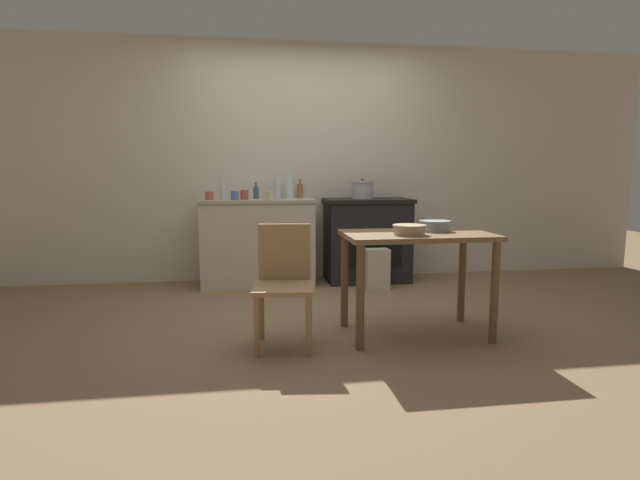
# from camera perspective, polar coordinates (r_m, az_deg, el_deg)

# --- Properties ---
(ground_plane) EXTENTS (14.00, 14.00, 0.00)m
(ground_plane) POSITION_cam_1_polar(r_m,az_deg,el_deg) (4.12, 0.77, -8.71)
(ground_plane) COLOR #896B4C
(wall_back) EXTENTS (8.00, 0.07, 2.55)m
(wall_back) POSITION_cam_1_polar(r_m,az_deg,el_deg) (5.52, -1.93, 8.86)
(wall_back) COLOR beige
(wall_back) RESTS_ON ground_plane
(counter_cabinet) EXTENTS (1.17, 0.58, 0.89)m
(counter_cabinet) POSITION_cam_1_polar(r_m,az_deg,el_deg) (5.23, -7.15, -0.23)
(counter_cabinet) COLOR beige
(counter_cabinet) RESTS_ON ground_plane
(stove) EXTENTS (0.91, 0.56, 0.89)m
(stove) POSITION_cam_1_polar(r_m,az_deg,el_deg) (5.40, 5.39, 0.04)
(stove) COLOR black
(stove) RESTS_ON ground_plane
(work_table) EXTENTS (1.03, 0.61, 0.74)m
(work_table) POSITION_cam_1_polar(r_m,az_deg,el_deg) (3.61, 10.99, -1.13)
(work_table) COLOR brown
(work_table) RESTS_ON ground_plane
(chair) EXTENTS (0.45, 0.45, 0.82)m
(chair) POSITION_cam_1_polar(r_m,az_deg,el_deg) (3.38, -4.13, -4.69)
(chair) COLOR #A87F56
(chair) RESTS_ON ground_plane
(flour_sack) EXTENTS (0.24, 0.17, 0.41)m
(flour_sack) POSITION_cam_1_polar(r_m,az_deg,el_deg) (5.06, 6.52, -3.29)
(flour_sack) COLOR beige
(flour_sack) RESTS_ON ground_plane
(stock_pot) EXTENTS (0.24, 0.24, 0.21)m
(stock_pot) POSITION_cam_1_polar(r_m,az_deg,el_deg) (5.32, 4.88, 5.75)
(stock_pot) COLOR #A8A8AD
(stock_pot) RESTS_ON stove
(mixing_bowl_large) EXTENTS (0.23, 0.23, 0.07)m
(mixing_bowl_large) POSITION_cam_1_polar(r_m,az_deg,el_deg) (3.46, 10.18, 1.24)
(mixing_bowl_large) COLOR tan
(mixing_bowl_large) RESTS_ON work_table
(mixing_bowl_small) EXTENTS (0.23, 0.23, 0.08)m
(mixing_bowl_small) POSITION_cam_1_polar(r_m,az_deg,el_deg) (3.73, 12.99, 1.68)
(mixing_bowl_small) COLOR #93A8B2
(mixing_bowl_small) RESTS_ON work_table
(bottle_far_left) EXTENTS (0.08, 0.08, 0.27)m
(bottle_far_left) POSITION_cam_1_polar(r_m,az_deg,el_deg) (5.34, -4.79, 5.92)
(bottle_far_left) COLOR silver
(bottle_far_left) RESTS_ON counter_cabinet
(bottle_left) EXTENTS (0.06, 0.06, 0.21)m
(bottle_left) POSITION_cam_1_polar(r_m,az_deg,el_deg) (5.25, -11.04, 5.51)
(bottle_left) COLOR silver
(bottle_left) RESTS_ON counter_cabinet
(bottle_mid_left) EXTENTS (0.08, 0.08, 0.29)m
(bottle_mid_left) POSITION_cam_1_polar(r_m,az_deg,el_deg) (5.24, -3.48, 5.95)
(bottle_mid_left) COLOR silver
(bottle_mid_left) RESTS_ON counter_cabinet
(bottle_center_left) EXTENTS (0.06, 0.06, 0.17)m
(bottle_center_left) POSITION_cam_1_polar(r_m,az_deg,el_deg) (5.23, -7.32, 5.41)
(bottle_center_left) COLOR #3D5675
(bottle_center_left) RESTS_ON counter_cabinet
(bottle_center) EXTENTS (0.07, 0.07, 0.21)m
(bottle_center) POSITION_cam_1_polar(r_m,az_deg,el_deg) (5.41, -2.28, 5.68)
(bottle_center) COLOR olive
(bottle_center) RESTS_ON counter_cabinet
(cup_center_right) EXTENTS (0.08, 0.08, 0.09)m
(cup_center_right) POSITION_cam_1_polar(r_m,az_deg,el_deg) (5.06, -9.70, 5.04)
(cup_center_right) COLOR #4C6B99
(cup_center_right) RESTS_ON counter_cabinet
(cup_mid_right) EXTENTS (0.09, 0.09, 0.08)m
(cup_mid_right) POSITION_cam_1_polar(r_m,az_deg,el_deg) (5.16, -12.53, 4.97)
(cup_mid_right) COLOR #B74C42
(cup_mid_right) RESTS_ON counter_cabinet
(cup_right) EXTENTS (0.08, 0.08, 0.10)m
(cup_right) POSITION_cam_1_polar(r_m,az_deg,el_deg) (5.13, -8.62, 5.13)
(cup_right) COLOR #B74C42
(cup_right) RESTS_ON counter_cabinet
(cup_far_right) EXTENTS (0.09, 0.09, 0.09)m
(cup_far_right) POSITION_cam_1_polar(r_m,az_deg,el_deg) (4.99, -5.72, 5.07)
(cup_far_right) COLOR beige
(cup_far_right) RESTS_ON counter_cabinet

